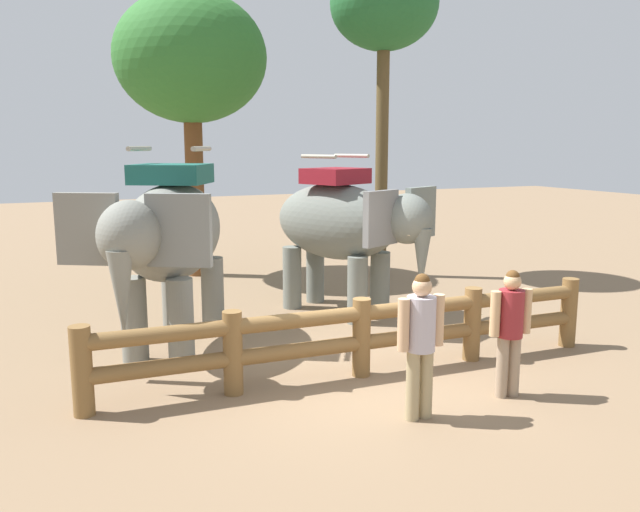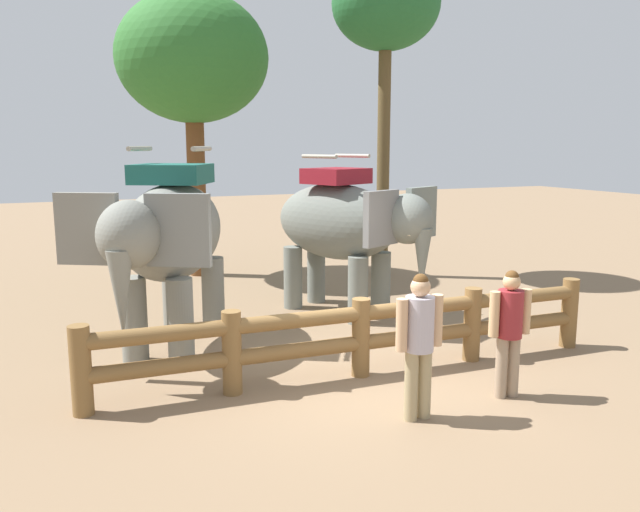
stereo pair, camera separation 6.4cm
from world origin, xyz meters
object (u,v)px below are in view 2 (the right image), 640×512
(tree_far_left, at_px, (386,9))
(elephant_center, at_px, (345,226))
(elephant_near_left, at_px, (169,238))
(tree_back_center, at_px, (193,60))
(tourist_woman_in_black, at_px, (419,336))
(tourist_man_in_blue, at_px, (509,324))
(log_fence, at_px, (361,332))

(tree_far_left, bearing_deg, elephant_center, -129.42)
(elephant_near_left, relative_size, tree_back_center, 0.55)
(tourist_woman_in_black, distance_m, tourist_man_in_blue, 1.35)
(elephant_center, height_order, tourist_woman_in_black, elephant_center)
(tourist_woman_in_black, height_order, tree_back_center, tree_back_center)
(tree_back_center, bearing_deg, tourist_woman_in_black, -87.28)
(log_fence, bearing_deg, tourist_man_in_blue, -45.83)
(log_fence, height_order, tree_back_center, tree_back_center)
(log_fence, bearing_deg, elephant_near_left, 134.62)
(tree_far_left, bearing_deg, tree_back_center, 155.83)
(tourist_man_in_blue, distance_m, tree_far_left, 8.95)
(log_fence, height_order, tourist_man_in_blue, tourist_man_in_blue)
(elephant_near_left, relative_size, elephant_center, 1.03)
(elephant_center, xyz_separation_m, tourist_woman_in_black, (-1.20, -4.39, -0.65))
(log_fence, height_order, elephant_near_left, elephant_near_left)
(tourist_woman_in_black, bearing_deg, elephant_near_left, 119.85)
(elephant_near_left, relative_size, tree_far_left, 0.49)
(log_fence, height_order, tree_far_left, tree_far_left)
(elephant_near_left, bearing_deg, tree_far_left, 33.02)
(tree_far_left, bearing_deg, elephant_near_left, -146.98)
(log_fence, xyz_separation_m, elephant_center, (1.17, 2.92, 1.01))
(elephant_near_left, xyz_separation_m, tourist_woman_in_black, (2.05, -3.58, -0.73))
(elephant_near_left, bearing_deg, tree_back_center, 73.13)
(tourist_woman_in_black, height_order, tree_far_left, tree_far_left)
(tourist_man_in_blue, bearing_deg, tourist_woman_in_black, -175.03)
(tree_far_left, xyz_separation_m, tree_back_center, (-3.92, 1.76, -1.08))
(log_fence, relative_size, elephant_center, 2.11)
(tourist_man_in_blue, xyz_separation_m, tree_far_left, (2.16, 7.07, 5.06))
(tree_far_left, bearing_deg, tourist_man_in_blue, -106.96)
(elephant_near_left, distance_m, tourist_man_in_blue, 4.91)
(elephant_center, distance_m, tree_back_center, 5.84)
(elephant_center, distance_m, tourist_man_in_blue, 4.33)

